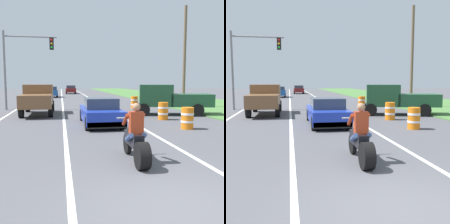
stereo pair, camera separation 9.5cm
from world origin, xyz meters
TOP-DOWN VIEW (x-y plane):
  - ground_plane at (0.00, 0.00)m, footprint 160.00×160.00m
  - lane_stripe_left_solid at (-5.40, 20.00)m, footprint 0.14×120.00m
  - lane_stripe_right_solid at (1.80, 20.00)m, footprint 0.14×120.00m
  - lane_stripe_centre_dashed at (-1.80, 20.00)m, footprint 0.14×120.00m
  - grass_verge_right at (11.92, 20.00)m, footprint 10.00×120.00m
  - motorcycle_with_rider at (0.02, 2.77)m, footprint 0.70×2.21m
  - sports_car_blue at (0.02, 9.44)m, footprint 1.84×4.30m
  - pickup_truck_left_lane_brown at (-3.45, 14.56)m, footprint 2.02×4.80m
  - pickup_truck_right_shoulder_dark_green at (5.12, 12.82)m, footprint 5.14×3.14m
  - traffic_light_mast_near at (-4.91, 18.01)m, footprint 4.04×0.34m
  - utility_pole_roadside at (8.30, 17.52)m, footprint 0.24×0.24m
  - construction_barrel_nearest at (3.78, 7.47)m, footprint 0.58×0.58m
  - construction_barrel_mid at (3.82, 10.61)m, footprint 0.58×0.58m
  - construction_barrel_far at (3.90, 17.18)m, footprint 0.58×0.58m
  - distant_car_far_ahead at (-3.26, 34.97)m, footprint 1.80×4.00m
  - distant_car_further_ahead at (-0.17, 45.79)m, footprint 1.80×4.00m

SIDE VIEW (x-z plane):
  - ground_plane at x=0.00m, z-range 0.00..0.00m
  - lane_stripe_left_solid at x=-5.40m, z-range 0.00..0.01m
  - lane_stripe_right_solid at x=1.80m, z-range 0.00..0.01m
  - lane_stripe_centre_dashed at x=-1.80m, z-range 0.00..0.01m
  - grass_verge_right at x=11.92m, z-range 0.00..0.06m
  - construction_barrel_nearest at x=3.78m, z-range 0.00..1.00m
  - construction_barrel_mid at x=3.82m, z-range 0.00..1.00m
  - construction_barrel_far at x=3.90m, z-range 0.00..1.00m
  - motorcycle_with_rider at x=0.02m, z-range -0.22..1.40m
  - sports_car_blue at x=0.02m, z-range -0.05..1.31m
  - distant_car_far_ahead at x=-3.26m, z-range 0.02..1.52m
  - distant_car_further_ahead at x=-0.17m, z-range 0.02..1.52m
  - pickup_truck_left_lane_brown at x=-3.45m, z-range 0.12..2.10m
  - pickup_truck_right_shoulder_dark_green at x=5.12m, z-range 0.12..2.10m
  - traffic_light_mast_near at x=-4.91m, z-range 0.96..6.96m
  - utility_pole_roadside at x=8.30m, z-range 0.00..8.39m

